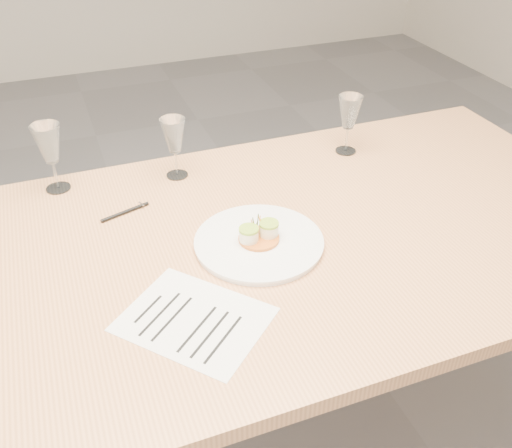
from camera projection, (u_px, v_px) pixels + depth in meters
name	position (u px, v px, depth m)	size (l,w,h in m)	color
ground	(199.00, 443.00, 1.80)	(7.00, 7.00, 0.00)	slate
dining_table	(183.00, 277.00, 1.41)	(2.40, 1.00, 0.75)	tan
dinner_plate	(259.00, 241.00, 1.39)	(0.32, 0.32, 0.08)	white
recipe_sheet	(194.00, 319.00, 1.19)	(0.36, 0.37, 0.00)	white
ballpoint_pen	(125.00, 212.00, 1.51)	(0.13, 0.05, 0.01)	black
wine_glass_1	(49.00, 145.00, 1.54)	(0.08, 0.08, 0.20)	white
wine_glass_2	(174.00, 137.00, 1.61)	(0.07, 0.07, 0.18)	white
wine_glass_3	(349.00, 114.00, 1.73)	(0.07, 0.07, 0.18)	white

